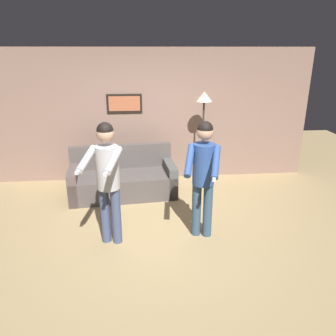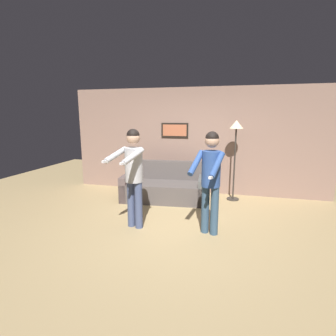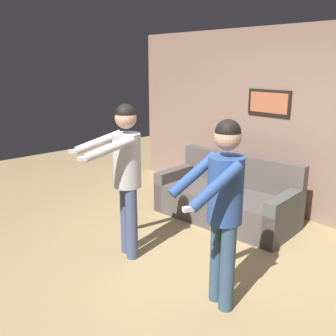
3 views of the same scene
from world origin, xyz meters
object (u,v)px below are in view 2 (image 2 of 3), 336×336
at_px(torchiere_lamp, 236,136).
at_px(person_standing_left, 133,169).
at_px(couch, 164,188).
at_px(person_standing_right, 211,174).

xyz_separation_m(torchiere_lamp, person_standing_left, (-1.65, -2.02, -0.44)).
xyz_separation_m(couch, torchiere_lamp, (1.55, 0.40, 1.20)).
distance_m(person_standing_left, person_standing_right, 1.29).
bearing_deg(person_standing_right, couch, 127.26).
distance_m(torchiere_lamp, person_standing_right, 2.04).
distance_m(couch, person_standing_right, 2.09).
relative_size(person_standing_left, person_standing_right, 1.02).
bearing_deg(person_standing_left, couch, 86.40).
relative_size(couch, torchiere_lamp, 1.08).
bearing_deg(couch, torchiere_lamp, 14.34).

